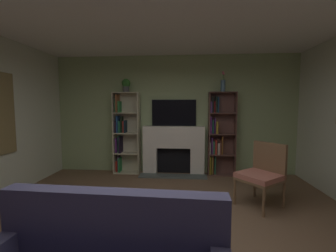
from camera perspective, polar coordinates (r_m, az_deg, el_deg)
The scene contains 10 objects.
ground_plane at distance 3.06m, azimuth -2.01°, elevation -26.71°, with size 6.94×6.94×0.00m, color brown.
wall_back_accent at distance 5.52m, azimuth 1.52°, elevation 2.84°, with size 5.83×0.06×2.80m, color #9FB57E.
fireplace at distance 5.45m, azimuth 1.41°, elevation -5.58°, with size 1.54×0.55×1.14m.
tv at distance 5.46m, azimuth 1.49°, elevation 3.31°, with size 1.05×0.06×0.62m, color black.
bookshelf_left at distance 5.61m, azimuth -10.83°, elevation -1.68°, with size 0.62×0.31×1.93m.
bookshelf_right at distance 5.46m, azimuth 12.46°, elevation -2.18°, with size 0.62×0.28×1.93m.
potted_plant at distance 5.54m, azimuth -10.41°, elevation 10.06°, with size 0.20×0.20×0.32m.
vase_with_flowers at distance 5.41m, azimuth 13.56°, elevation 10.01°, with size 0.10×0.10×0.46m.
armchair at distance 4.06m, azimuth 22.48°, elevation -10.63°, with size 0.81×0.81×1.01m.
coffee_table at distance 2.66m, azimuth -9.18°, elevation -23.89°, with size 0.92×0.50×0.37m.
Camera 1 is at (0.31, -2.59, 1.61)m, focal length 24.44 mm.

